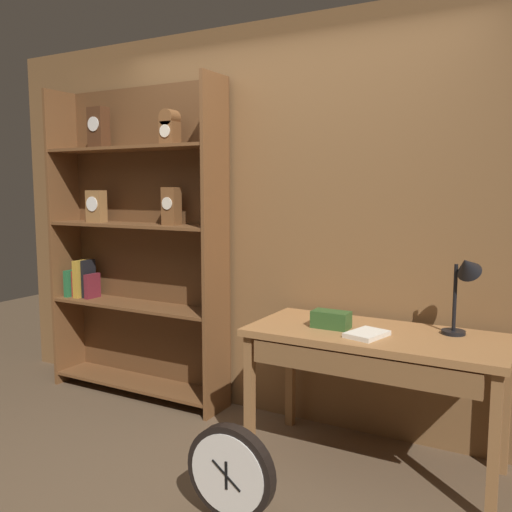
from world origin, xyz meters
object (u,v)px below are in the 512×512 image
at_px(toolbox_small, 331,319).
at_px(bookshelf, 136,244).
at_px(open_repair_manual, 367,334).
at_px(workbench, 374,349).
at_px(desk_lamp, 464,279).
at_px(round_clock_large, 231,475).

bearing_deg(toolbox_small, bookshelf, 170.61).
bearing_deg(open_repair_manual, workbench, 94.17).
relative_size(workbench, desk_lamp, 3.01).
bearing_deg(desk_lamp, open_repair_manual, -151.85).
relative_size(toolbox_small, open_repair_manual, 0.94).
relative_size(bookshelf, open_repair_manual, 10.29).
xyz_separation_m(toolbox_small, round_clock_large, (-0.15, -0.82, -0.57)).
bearing_deg(workbench, bookshelf, 172.09).
relative_size(workbench, toolbox_small, 6.65).
distance_m(workbench, open_repair_manual, 0.13).
xyz_separation_m(bookshelf, open_repair_manual, (1.87, -0.35, -0.35)).
bearing_deg(desk_lamp, round_clock_large, -129.98).
bearing_deg(round_clock_large, toolbox_small, 79.50).
bearing_deg(open_repair_manual, toolbox_small, 175.97).
xyz_separation_m(workbench, round_clock_large, (-0.40, -0.83, -0.43)).
bearing_deg(workbench, desk_lamp, 19.18).
relative_size(bookshelf, desk_lamp, 4.96).
bearing_deg(workbench, open_repair_manual, -100.37).
distance_m(desk_lamp, toolbox_small, 0.73).
height_order(workbench, open_repair_manual, open_repair_manual).
distance_m(open_repair_manual, round_clock_large, 0.99).
xyz_separation_m(workbench, toolbox_small, (-0.25, -0.01, 0.14)).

